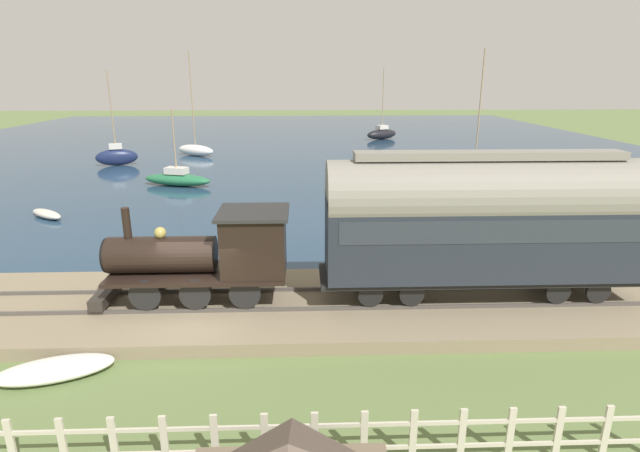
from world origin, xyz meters
The scene contains 14 objects.
ground_plane centered at (0.00, 0.00, 0.00)m, with size 200.00×200.00×0.00m, color #607542.
harbor_water centered at (43.96, 0.00, 0.00)m, with size 80.00×80.00×0.01m.
rail_embankment centered at (0.95, 0.00, 0.20)m, with size 5.42×56.00×0.51m.
steam_locomotive centered at (0.95, -0.38, 2.09)m, with size 2.09×6.01×3.00m.
passenger_coach centered at (0.95, -8.73, 3.07)m, with size 2.26×10.12×4.63m.
sailboat_green centered at (20.50, 5.49, 0.50)m, with size 2.77×5.12×5.24m.
sailboat_black centered at (46.35, -12.70, 0.69)m, with size 3.56×4.45×8.26m.
sailboat_yellow centered at (22.54, -15.92, 0.67)m, with size 3.23×4.36×9.11m.
sailboat_white centered at (34.13, 6.98, 0.59)m, with size 3.31×4.26×9.43m.
sailboat_navy centered at (28.97, 12.54, 0.80)m, with size 2.02×3.52×7.74m.
rowboat_mid_harbor centered at (12.43, -5.80, 0.18)m, with size 0.96×2.54×0.34m.
rowboat_near_shore centered at (12.50, 10.54, 0.22)m, with size 2.18×2.50×0.42m.
beached_dinghy centered at (-2.50, 3.12, 0.22)m, with size 1.88×3.00×0.44m.
picket_fence centered at (-5.68, 0.00, 0.61)m, with size 0.06×20.14×1.19m.
Camera 1 is at (-13.67, -3.15, 7.28)m, focal length 28.00 mm.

